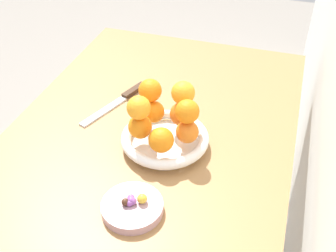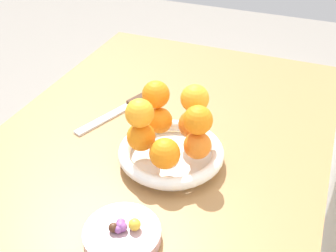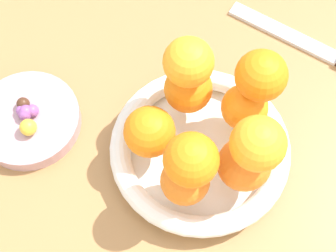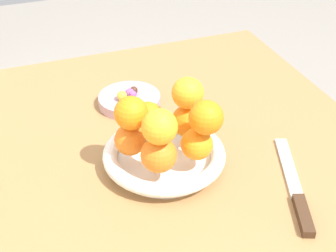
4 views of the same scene
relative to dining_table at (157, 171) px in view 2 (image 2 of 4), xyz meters
name	(u,v)px [view 2 (image 2 of 4)]	position (x,y,z in m)	size (l,w,h in m)	color
dining_table	(157,171)	(0.00, 0.00, 0.00)	(1.10, 0.76, 0.74)	#9E7042
fruit_bowl	(171,154)	(0.05, 0.06, 0.11)	(0.23, 0.23, 0.04)	white
candy_dish	(122,235)	(0.28, 0.05, 0.10)	(0.14, 0.14, 0.02)	#B28C99
orange_0	(193,123)	(0.00, 0.09, 0.16)	(0.06, 0.06, 0.06)	orange
orange_1	(159,120)	(0.01, 0.01, 0.16)	(0.06, 0.06, 0.06)	orange
orange_2	(143,137)	(0.08, 0.00, 0.16)	(0.06, 0.06, 0.06)	orange
orange_3	(165,153)	(0.11, 0.07, 0.16)	(0.06, 0.06, 0.06)	orange
orange_4	(197,145)	(0.06, 0.12, 0.16)	(0.06, 0.06, 0.06)	orange
orange_5	(195,98)	(-0.01, 0.09, 0.22)	(0.06, 0.06, 0.06)	orange
orange_6	(140,113)	(0.08, 0.00, 0.22)	(0.06, 0.06, 0.06)	orange
orange_7	(198,120)	(0.06, 0.11, 0.21)	(0.06, 0.06, 0.06)	orange
orange_8	(157,95)	(0.00, 0.00, 0.22)	(0.06, 0.06, 0.06)	orange
candy_ball_0	(121,226)	(0.28, 0.05, 0.12)	(0.02, 0.02, 0.02)	#8C4C99
candy_ball_1	(122,227)	(0.28, 0.06, 0.12)	(0.02, 0.02, 0.02)	#8C4C99
candy_ball_2	(118,229)	(0.29, 0.05, 0.12)	(0.01, 0.01, 0.01)	#8C4C99
candy_ball_3	(113,228)	(0.29, 0.04, 0.12)	(0.02, 0.02, 0.02)	#472819
candy_ball_4	(135,225)	(0.27, 0.07, 0.12)	(0.02, 0.02, 0.02)	gold
candy_ball_5	(121,223)	(0.27, 0.05, 0.12)	(0.02, 0.02, 0.02)	#8C4C99
knife	(124,107)	(-0.10, -0.13, 0.09)	(0.25, 0.11, 0.01)	#3F2819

